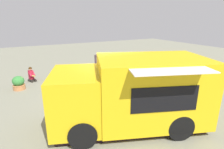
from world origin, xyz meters
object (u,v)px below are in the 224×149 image
Objects in this scene: person_customer at (31,76)px; planter_flowering_near at (189,83)px; food_truck at (132,94)px; planter_flowering_far at (19,83)px; trash_bin at (98,61)px; plaza_bench at (140,67)px.

person_customer reaches higher than planter_flowering_near.
food_truck is at bearing -68.56° from person_customer.
planter_flowering_near is at bearing 16.41° from food_truck.
planter_flowering_far is (-7.91, 4.14, 0.01)m from planter_flowering_near.
food_truck reaches higher than trash_bin.
person_customer reaches higher than plaza_bench.
food_truck is at bearing -105.51° from trash_bin.
plaza_bench is at bearing -48.60° from trash_bin.
planter_flowering_far reaches higher than planter_flowering_near.
person_customer is 0.58× the size of plaza_bench.
person_customer is 7.03m from plaza_bench.
planter_flowering_near is at bearing -27.62° from planter_flowering_far.
trash_bin is at bearing 131.40° from plaza_bench.
planter_flowering_far is at bearing 121.23° from food_truck.
plaza_bench is at bearing -12.26° from person_customer.
planter_flowering_near is 6.72m from trash_bin.
trash_bin is (-2.15, 2.44, 0.17)m from plaza_bench.
plaza_bench is (4.26, 5.16, -0.80)m from food_truck.
person_customer is at bearing 111.44° from food_truck.
planter_flowering_near reaches higher than plaza_bench.
planter_flowering_far is 5.84m from trash_bin.
person_customer is 1.18× the size of planter_flowering_far.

